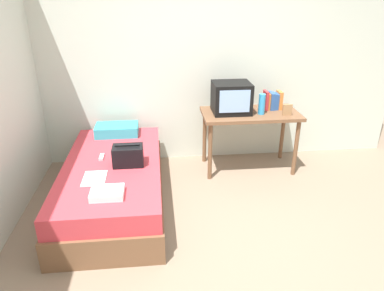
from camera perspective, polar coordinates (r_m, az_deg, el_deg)
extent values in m
plane|color=#84705B|center=(3.24, 5.33, -16.56)|extent=(8.00, 8.00, 0.00)
cube|color=silver|center=(4.52, 1.07, 13.64)|extent=(5.20, 0.10, 2.60)
cube|color=brown|center=(3.87, -12.31, -7.16)|extent=(1.00, 2.00, 0.28)
cube|color=#C63842|center=(3.75, -12.62, -4.02)|extent=(0.97, 1.94, 0.20)
cube|color=brown|center=(4.34, 9.37, 5.04)|extent=(1.16, 0.60, 0.04)
cylinder|color=brown|center=(4.16, 2.93, -1.05)|extent=(0.05, 0.05, 0.70)
cylinder|color=brown|center=(4.43, 16.35, -0.43)|extent=(0.05, 0.05, 0.70)
cylinder|color=brown|center=(4.59, 2.03, 1.45)|extent=(0.05, 0.05, 0.70)
cylinder|color=brown|center=(4.84, 14.32, 1.89)|extent=(0.05, 0.05, 0.70)
cube|color=black|center=(4.26, 6.32, 7.65)|extent=(0.44, 0.38, 0.36)
cube|color=#8CB2E0|center=(4.07, 6.89, 7.03)|extent=(0.35, 0.01, 0.26)
cylinder|color=#3399DB|center=(4.26, 11.15, 6.54)|extent=(0.08, 0.08, 0.24)
cube|color=#B72D33|center=(4.46, 11.74, 7.15)|extent=(0.03, 0.16, 0.23)
cube|color=#CC7233|center=(4.47, 12.11, 7.00)|extent=(0.03, 0.14, 0.20)
cube|color=#2D5699|center=(4.48, 12.56, 7.05)|extent=(0.04, 0.17, 0.21)
cube|color=#2D5699|center=(4.50, 12.99, 7.01)|extent=(0.02, 0.16, 0.20)
cube|color=#2D5699|center=(4.51, 13.35, 6.96)|extent=(0.03, 0.14, 0.19)
cube|color=#CC7233|center=(4.52, 13.85, 7.12)|extent=(0.04, 0.15, 0.22)
cube|color=#9E754C|center=(4.30, 15.07, 5.55)|extent=(0.11, 0.02, 0.13)
cube|color=#33A8B7|center=(4.39, -11.98, 2.49)|extent=(0.51, 0.31, 0.12)
cube|color=black|center=(3.59, -10.24, -1.61)|extent=(0.30, 0.20, 0.20)
cylinder|color=black|center=(3.55, -10.37, 0.07)|extent=(0.24, 0.02, 0.02)
cube|color=white|center=(3.44, -15.41, -5.10)|extent=(0.21, 0.29, 0.01)
cube|color=black|center=(3.22, -12.10, -6.73)|extent=(0.04, 0.16, 0.02)
cube|color=#B7B7BC|center=(3.83, -14.32, -1.82)|extent=(0.04, 0.14, 0.02)
cube|color=white|center=(3.13, -13.47, -7.43)|extent=(0.28, 0.22, 0.06)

